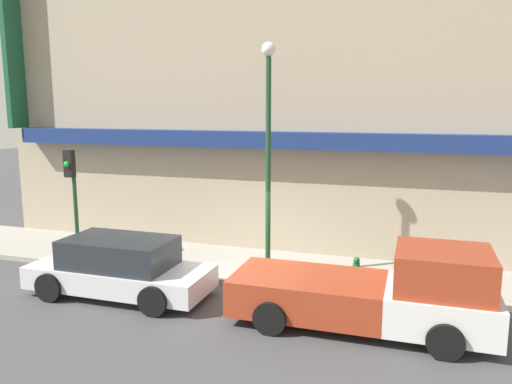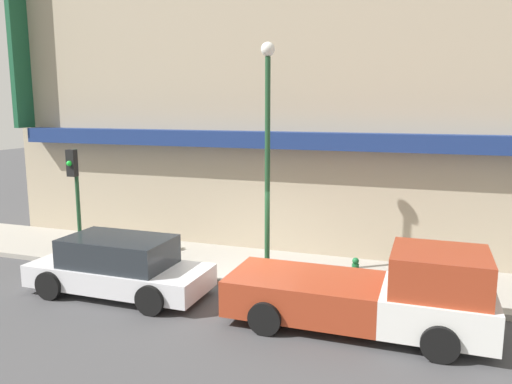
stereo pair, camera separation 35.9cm
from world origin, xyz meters
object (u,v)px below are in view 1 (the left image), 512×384
at_px(street_lamp, 268,136).
at_px(traffic_light, 72,184).
at_px(pickup_truck, 378,293).
at_px(fire_hydrant, 356,271).
at_px(parked_car, 120,268).

distance_m(street_lamp, traffic_light, 6.20).
bearing_deg(street_lamp, pickup_truck, -34.10).
height_order(pickup_truck, street_lamp, street_lamp).
bearing_deg(pickup_truck, fire_hydrant, 108.72).
bearing_deg(traffic_light, parked_car, -34.34).
relative_size(fire_hydrant, traffic_light, 0.23).
bearing_deg(parked_car, street_lamp, 32.31).
bearing_deg(pickup_truck, traffic_light, 168.95).
bearing_deg(fire_hydrant, traffic_light, -178.14).
xyz_separation_m(street_lamp, traffic_light, (-6.01, -0.19, -1.51)).
height_order(pickup_truck, fire_hydrant, pickup_truck).
bearing_deg(parked_car, fire_hydrant, 20.88).
distance_m(parked_car, fire_hydrant, 6.01).
height_order(pickup_truck, traffic_light, traffic_light).
relative_size(parked_car, fire_hydrant, 6.17).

